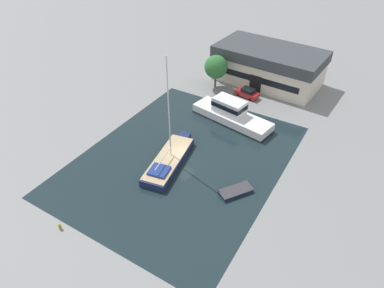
{
  "coord_description": "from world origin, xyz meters",
  "views": [
    {
      "loc": [
        19.62,
        -30.13,
        29.99
      ],
      "look_at": [
        0.0,
        2.43,
        1.0
      ],
      "focal_mm": 32.0,
      "sensor_mm": 36.0,
      "label": 1
    }
  ],
  "objects_px": {
    "quay_tree_near_building": "(216,67)",
    "motor_cruiser": "(231,114)",
    "sailboat_moored": "(169,160)",
    "parked_car": "(247,93)",
    "small_dinghy": "(236,191)",
    "warehouse_building": "(269,65)"
  },
  "relations": [
    {
      "from": "parked_car",
      "to": "small_dinghy",
      "type": "distance_m",
      "value": 23.94
    },
    {
      "from": "quay_tree_near_building",
      "to": "motor_cruiser",
      "type": "bearing_deg",
      "value": -49.65
    },
    {
      "from": "warehouse_building",
      "to": "motor_cruiser",
      "type": "relative_size",
      "value": 1.45
    },
    {
      "from": "warehouse_building",
      "to": "parked_car",
      "type": "height_order",
      "value": "warehouse_building"
    },
    {
      "from": "quay_tree_near_building",
      "to": "motor_cruiser",
      "type": "xyz_separation_m",
      "value": [
        7.43,
        -8.75,
        -2.7
      ]
    },
    {
      "from": "sailboat_moored",
      "to": "quay_tree_near_building",
      "type": "bearing_deg",
      "value": 92.08
    },
    {
      "from": "parked_car",
      "to": "motor_cruiser",
      "type": "height_order",
      "value": "motor_cruiser"
    },
    {
      "from": "warehouse_building",
      "to": "sailboat_moored",
      "type": "bearing_deg",
      "value": -90.84
    },
    {
      "from": "warehouse_building",
      "to": "sailboat_moored",
      "type": "distance_m",
      "value": 29.65
    },
    {
      "from": "parked_car",
      "to": "small_dinghy",
      "type": "xyz_separation_m",
      "value": [
        8.4,
        -22.41,
        -0.58
      ]
    },
    {
      "from": "warehouse_building",
      "to": "small_dinghy",
      "type": "distance_m",
      "value": 30.93
    },
    {
      "from": "sailboat_moored",
      "to": "small_dinghy",
      "type": "distance_m",
      "value": 10.05
    },
    {
      "from": "sailboat_moored",
      "to": "small_dinghy",
      "type": "bearing_deg",
      "value": -12.42
    },
    {
      "from": "quay_tree_near_building",
      "to": "sailboat_moored",
      "type": "relative_size",
      "value": 0.41
    },
    {
      "from": "warehouse_building",
      "to": "sailboat_moored",
      "type": "relative_size",
      "value": 1.32
    },
    {
      "from": "quay_tree_near_building",
      "to": "motor_cruiser",
      "type": "distance_m",
      "value": 11.79
    },
    {
      "from": "warehouse_building",
      "to": "sailboat_moored",
      "type": "height_order",
      "value": "sailboat_moored"
    },
    {
      "from": "parked_car",
      "to": "sailboat_moored",
      "type": "distance_m",
      "value": 22.1
    },
    {
      "from": "motor_cruiser",
      "to": "sailboat_moored",
      "type": "bearing_deg",
      "value": 179.44
    },
    {
      "from": "quay_tree_near_building",
      "to": "motor_cruiser",
      "type": "relative_size",
      "value": 0.45
    },
    {
      "from": "warehouse_building",
      "to": "quay_tree_near_building",
      "type": "bearing_deg",
      "value": -131.96
    },
    {
      "from": "quay_tree_near_building",
      "to": "small_dinghy",
      "type": "relative_size",
      "value": 1.38
    }
  ]
}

